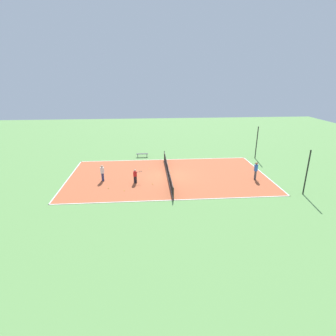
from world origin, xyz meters
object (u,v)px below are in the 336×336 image
player_near_blue (256,169)px  tennis_ball_far_baseline (153,184)px  tennis_net (168,171)px  tennis_ball_left_sideline (124,191)px  bench (142,154)px  fence_post_back_right (307,173)px  fence_post_back_left (257,143)px  player_coach_red (135,175)px  tennis_ball_near_net (149,169)px  tennis_ball_right_alley (108,188)px  player_near_white (102,172)px

player_near_blue → tennis_ball_far_baseline: 10.50m
tennis_net → tennis_ball_far_baseline: (2.18, -1.68, -0.53)m
tennis_net → tennis_ball_left_sideline: bearing=-50.8°
bench → tennis_ball_left_sideline: (10.63, -1.52, -0.33)m
tennis_net → fence_post_back_right: bearing=64.9°
tennis_net → fence_post_back_left: bearing=115.1°
player_near_blue → tennis_ball_far_baseline: bearing=113.3°
player_coach_red → tennis_ball_near_net: size_ratio=20.75×
bench → tennis_ball_right_alley: (10.00, -3.03, -0.33)m
player_near_white → tennis_ball_right_alley: bearing=-0.8°
tennis_ball_left_sideline → tennis_ball_near_net: 6.29m
player_near_white → tennis_ball_left_sideline: bearing=18.6°
bench → fence_post_back_right: size_ratio=0.36×
tennis_ball_left_sideline → tennis_ball_far_baseline: size_ratio=1.00×
tennis_net → tennis_ball_right_alley: 6.51m
player_coach_red → player_near_white: (-0.83, -3.28, 0.14)m
bench → tennis_ball_near_net: bearing=-80.1°
bench → player_near_white: size_ratio=0.91×
tennis_ball_right_alley → fence_post_back_left: (-8.33, 17.47, 1.99)m
fence_post_back_right → tennis_net: bearing=-115.1°
tennis_net → tennis_ball_right_alley: tennis_net is taller
tennis_net → tennis_ball_near_net: size_ratio=166.79×
player_coach_red → tennis_ball_near_net: 4.27m
tennis_net → tennis_ball_near_net: (-2.32, -1.95, -0.53)m
tennis_ball_right_alley → fence_post_back_right: (2.57, 17.47, 1.99)m
fence_post_back_right → tennis_ball_far_baseline: bearing=-103.8°
player_near_white → player_coach_red: bearing=53.7°
tennis_ball_far_baseline → tennis_ball_right_alley: bearing=-80.4°
tennis_net → fence_post_back_right: 12.94m
player_near_white → tennis_ball_far_baseline: (1.37, 4.95, -0.90)m
fence_post_back_left → tennis_ball_left_sideline: bearing=-60.7°
tennis_net → tennis_ball_near_net: 3.08m
tennis_ball_far_baseline → player_coach_red: bearing=-107.9°
player_near_blue → tennis_ball_right_alley: 14.66m
player_coach_red → player_near_blue: bearing=-26.0°
player_near_blue → fence_post_back_left: size_ratio=0.45×
player_near_blue → player_near_white: (-0.84, -15.39, -0.13)m
tennis_net → tennis_ball_near_net: tennis_net is taller
player_near_blue → tennis_ball_left_sideline: player_near_blue is taller
bench → fence_post_back_left: bearing=-6.6°
tennis_ball_far_baseline → fence_post_back_left: size_ratio=0.02×
tennis_net → bench: tennis_net is taller
player_near_white → bench: bearing=132.0°
player_coach_red → tennis_ball_near_net: bearing=44.5°
fence_post_back_right → tennis_ball_near_net: bearing=-119.8°
player_coach_red → tennis_ball_left_sideline: size_ratio=20.75×
tennis_net → player_near_white: (0.81, -6.63, 0.37)m
bench → player_near_white: (7.94, -3.84, 0.57)m
tennis_ball_left_sideline → fence_post_back_right: fence_post_back_right is taller
tennis_net → tennis_ball_left_sideline: 5.58m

